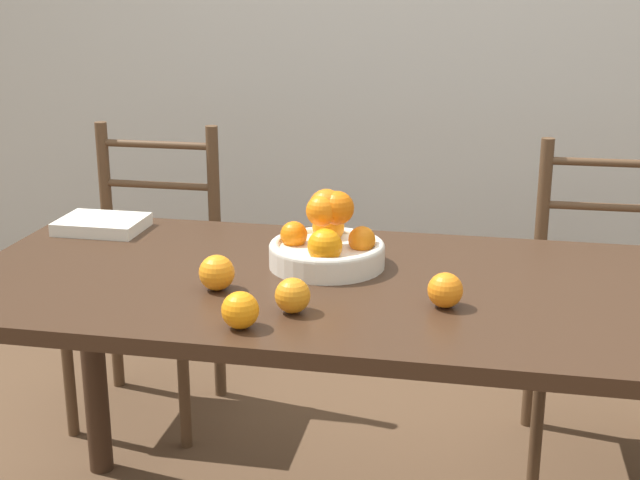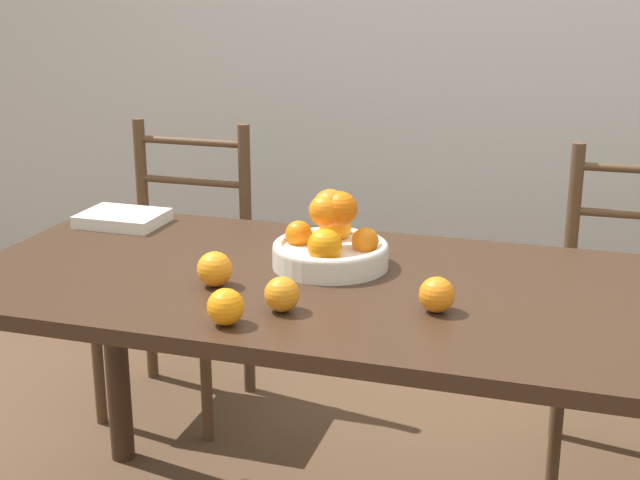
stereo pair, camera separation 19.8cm
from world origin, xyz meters
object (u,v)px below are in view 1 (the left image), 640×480
object	(u,v)px
orange_loose_0	(217,273)
orange_loose_3	(293,295)
fruit_bowl	(327,242)
book_stack	(102,224)
chair_right	(605,310)
orange_loose_2	(240,310)
orange_loose_1	(445,290)
chair_left	(148,278)

from	to	relation	value
orange_loose_0	orange_loose_3	xyz separation A→B (m)	(0.19, -0.10, -0.00)
fruit_bowl	book_stack	world-z (taller)	fruit_bowl
chair_right	orange_loose_2	bearing A→B (deg)	-129.60
orange_loose_0	book_stack	world-z (taller)	orange_loose_0
fruit_bowl	orange_loose_0	size ratio (longest dim) A/B	3.48
orange_loose_3	chair_right	size ratio (longest dim) A/B	0.08
orange_loose_1	book_stack	world-z (taller)	orange_loose_1
orange_loose_1	chair_right	bearing A→B (deg)	62.96
fruit_bowl	book_stack	size ratio (longest dim) A/B	1.24
chair_right	book_stack	xyz separation A→B (m)	(-1.36, -0.46, 0.31)
orange_loose_3	fruit_bowl	bearing A→B (deg)	87.53
orange_loose_1	orange_loose_2	xyz separation A→B (m)	(-0.38, -0.19, 0.00)
fruit_bowl	orange_loose_1	size ratio (longest dim) A/B	3.69
orange_loose_2	orange_loose_3	distance (m)	0.13
chair_left	orange_loose_0	bearing A→B (deg)	-58.66
orange_loose_1	chair_right	xyz separation A→B (m)	(0.43, 0.84, -0.33)
orange_loose_2	chair_left	xyz separation A→B (m)	(-0.62, 1.03, -0.33)
orange_loose_3	orange_loose_0	bearing A→B (deg)	153.15
chair_right	book_stack	world-z (taller)	chair_right
fruit_bowl	orange_loose_0	world-z (taller)	fruit_bowl
fruit_bowl	chair_right	world-z (taller)	fruit_bowl
orange_loose_0	chair_right	world-z (taller)	chair_right
orange_loose_1	fruit_bowl	bearing A→B (deg)	144.00
orange_loose_2	orange_loose_3	world-z (taller)	orange_loose_2
fruit_bowl	orange_loose_0	bearing A→B (deg)	-135.06
orange_loose_1	orange_loose_3	size ratio (longest dim) A/B	1.01
orange_loose_0	book_stack	bearing A→B (deg)	139.49
orange_loose_2	chair_left	world-z (taller)	chair_left
book_stack	chair_right	bearing A→B (deg)	18.67
orange_loose_0	chair_left	size ratio (longest dim) A/B	0.08
orange_loose_0	orange_loose_3	bearing A→B (deg)	-26.85
book_stack	chair_left	bearing A→B (deg)	99.38
fruit_bowl	chair_right	bearing A→B (deg)	41.42
fruit_bowl	chair_left	xyz separation A→B (m)	(-0.72, 0.63, -0.36)
orange_loose_1	orange_loose_0	bearing A→B (deg)	179.37
orange_loose_0	chair_right	bearing A→B (deg)	42.23
chair_right	book_stack	distance (m)	1.47
orange_loose_1	chair_left	size ratio (longest dim) A/B	0.08
orange_loose_0	orange_loose_1	distance (m)	0.49
orange_loose_1	orange_loose_2	distance (m)	0.42
chair_right	orange_loose_3	bearing A→B (deg)	-129.51
fruit_bowl	chair_left	distance (m)	1.02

